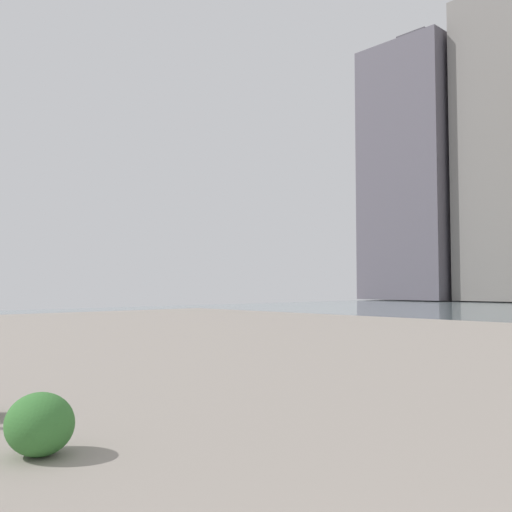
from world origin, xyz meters
name	(u,v)px	position (x,y,z in m)	size (l,w,h in m)	color
building_highrise	(421,174)	(39.93, -66.67, 16.89)	(11.92, 13.31, 35.84)	#5B5660
shrub_low	(40,424)	(6.06, -1.22, 0.32)	(0.76, 0.68, 0.65)	#387533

